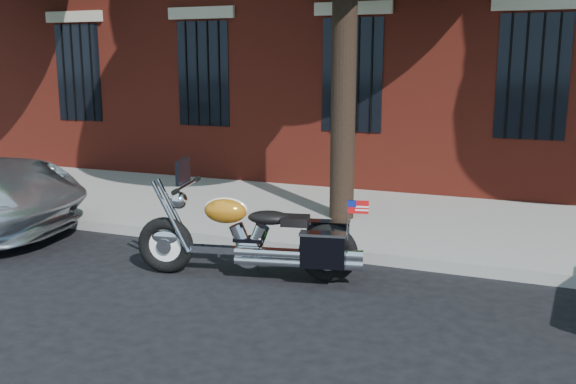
% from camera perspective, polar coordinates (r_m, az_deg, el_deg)
% --- Properties ---
extents(ground, '(120.00, 120.00, 0.00)m').
position_cam_1_polar(ground, '(7.32, -5.85, -8.13)').
color(ground, black).
rests_on(ground, ground).
extents(curb, '(40.00, 0.16, 0.15)m').
position_cam_1_polar(curb, '(8.48, -1.53, -4.75)').
color(curb, gray).
rests_on(curb, ground).
extents(sidewalk, '(40.00, 3.60, 0.15)m').
position_cam_1_polar(sidewalk, '(10.18, 2.66, -1.97)').
color(sidewalk, gray).
rests_on(sidewalk, ground).
extents(motorcycle, '(2.73, 1.11, 1.37)m').
position_cam_1_polar(motorcycle, '(7.33, -2.81, -4.26)').
color(motorcycle, black).
rests_on(motorcycle, ground).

